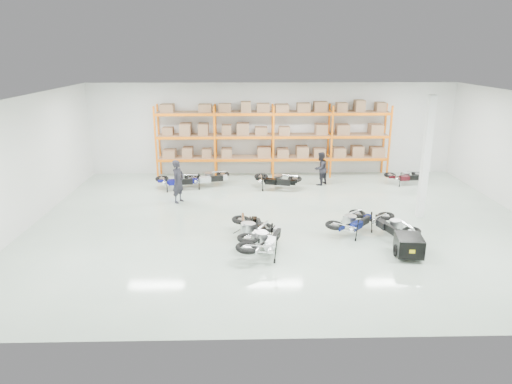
{
  "coord_description": "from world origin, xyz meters",
  "views": [
    {
      "loc": [
        -1.36,
        -15.48,
        5.99
      ],
      "look_at": [
        -0.97,
        0.2,
        1.1
      ],
      "focal_mm": 32.0,
      "sensor_mm": 36.0,
      "label": 1
    }
  ],
  "objects_px": {
    "moto_black_far_left": "(252,225)",
    "moto_back_c": "(277,177)",
    "moto_silver_left": "(263,235)",
    "moto_back_d": "(406,174)",
    "person_left": "(178,181)",
    "moto_touring_right": "(393,221)",
    "moto_blue_centre": "(352,218)",
    "trailer": "(409,245)",
    "moto_back_b": "(208,175)",
    "person_back": "(320,169)",
    "moto_back_a": "(178,177)"
  },
  "relations": [
    {
      "from": "moto_silver_left",
      "to": "moto_back_b",
      "type": "distance_m",
      "value": 7.66
    },
    {
      "from": "moto_back_a",
      "to": "moto_back_b",
      "type": "distance_m",
      "value": 1.36
    },
    {
      "from": "moto_back_d",
      "to": "moto_back_c",
      "type": "bearing_deg",
      "value": 90.7
    },
    {
      "from": "trailer",
      "to": "moto_back_b",
      "type": "distance_m",
      "value": 10.15
    },
    {
      "from": "moto_blue_centre",
      "to": "moto_black_far_left",
      "type": "xyz_separation_m",
      "value": [
        -3.41,
        -0.7,
        0.05
      ]
    },
    {
      "from": "moto_back_c",
      "to": "person_left",
      "type": "distance_m",
      "value": 4.5
    },
    {
      "from": "moto_blue_centre",
      "to": "moto_back_c",
      "type": "height_order",
      "value": "moto_back_c"
    },
    {
      "from": "moto_blue_centre",
      "to": "moto_black_far_left",
      "type": "height_order",
      "value": "moto_black_far_left"
    },
    {
      "from": "moto_black_far_left",
      "to": "moto_back_c",
      "type": "relative_size",
      "value": 1.04
    },
    {
      "from": "moto_black_far_left",
      "to": "trailer",
      "type": "relative_size",
      "value": 1.19
    },
    {
      "from": "moto_blue_centre",
      "to": "moto_back_b",
      "type": "relative_size",
      "value": 1.0
    },
    {
      "from": "moto_blue_centre",
      "to": "moto_back_b",
      "type": "bearing_deg",
      "value": -3.85
    },
    {
      "from": "moto_back_c",
      "to": "moto_back_d",
      "type": "xyz_separation_m",
      "value": [
        6.05,
        0.65,
        -0.08
      ]
    },
    {
      "from": "moto_black_far_left",
      "to": "moto_back_b",
      "type": "distance_m",
      "value": 6.75
    },
    {
      "from": "trailer",
      "to": "moto_back_d",
      "type": "distance_m",
      "value": 8.2
    },
    {
      "from": "moto_blue_centre",
      "to": "moto_touring_right",
      "type": "bearing_deg",
      "value": -150.06
    },
    {
      "from": "moto_back_b",
      "to": "moto_back_d",
      "type": "xyz_separation_m",
      "value": [
        9.17,
        0.1,
        -0.05
      ]
    },
    {
      "from": "moto_back_c",
      "to": "moto_back_a",
      "type": "bearing_deg",
      "value": 104.74
    },
    {
      "from": "moto_back_c",
      "to": "person_left",
      "type": "xyz_separation_m",
      "value": [
        -4.14,
        -1.72,
        0.31
      ]
    },
    {
      "from": "moto_back_a",
      "to": "moto_back_d",
      "type": "xyz_separation_m",
      "value": [
        10.46,
        0.51,
        -0.04
      ]
    },
    {
      "from": "moto_black_far_left",
      "to": "moto_touring_right",
      "type": "height_order",
      "value": "moto_black_far_left"
    },
    {
      "from": "moto_touring_right",
      "to": "person_left",
      "type": "relative_size",
      "value": 1.0
    },
    {
      "from": "moto_black_far_left",
      "to": "moto_back_c",
      "type": "height_order",
      "value": "moto_black_far_left"
    },
    {
      "from": "moto_silver_left",
      "to": "moto_back_d",
      "type": "xyz_separation_m",
      "value": [
        6.92,
        7.42,
        -0.11
      ]
    },
    {
      "from": "moto_silver_left",
      "to": "moto_black_far_left",
      "type": "height_order",
      "value": "moto_silver_left"
    },
    {
      "from": "person_left",
      "to": "moto_back_d",
      "type": "bearing_deg",
      "value": -50.61
    },
    {
      "from": "moto_silver_left",
      "to": "moto_blue_centre",
      "type": "bearing_deg",
      "value": -134.5
    },
    {
      "from": "moto_touring_right",
      "to": "moto_back_a",
      "type": "height_order",
      "value": "same"
    },
    {
      "from": "moto_black_far_left",
      "to": "moto_back_a",
      "type": "distance_m",
      "value": 6.86
    },
    {
      "from": "moto_black_far_left",
      "to": "trailer",
      "type": "distance_m",
      "value": 4.87
    },
    {
      "from": "moto_black_far_left",
      "to": "moto_back_b",
      "type": "height_order",
      "value": "moto_black_far_left"
    },
    {
      "from": "moto_blue_centre",
      "to": "moto_back_c",
      "type": "distance_m",
      "value": 5.67
    },
    {
      "from": "moto_silver_left",
      "to": "moto_touring_right",
      "type": "height_order",
      "value": "moto_silver_left"
    },
    {
      "from": "moto_touring_right",
      "to": "person_left",
      "type": "distance_m",
      "value": 8.54
    },
    {
      "from": "person_back",
      "to": "moto_back_c",
      "type": "bearing_deg",
      "value": -25.44
    },
    {
      "from": "moto_blue_centre",
      "to": "person_back",
      "type": "xyz_separation_m",
      "value": [
        -0.14,
        5.91,
        0.22
      ]
    },
    {
      "from": "person_left",
      "to": "moto_touring_right",
      "type": "bearing_deg",
      "value": -90.33
    },
    {
      "from": "moto_touring_right",
      "to": "moto_back_d",
      "type": "distance_m",
      "value": 6.7
    },
    {
      "from": "moto_silver_left",
      "to": "moto_back_c",
      "type": "relative_size",
      "value": 1.07
    },
    {
      "from": "moto_silver_left",
      "to": "moto_back_a",
      "type": "distance_m",
      "value": 7.76
    },
    {
      "from": "person_left",
      "to": "moto_back_c",
      "type": "bearing_deg",
      "value": -41.16
    },
    {
      "from": "moto_black_far_left",
      "to": "moto_silver_left",
      "type": "bearing_deg",
      "value": 104.93
    },
    {
      "from": "moto_back_d",
      "to": "person_left",
      "type": "height_order",
      "value": "person_left"
    },
    {
      "from": "moto_touring_right",
      "to": "moto_back_a",
      "type": "relative_size",
      "value": 1.0
    },
    {
      "from": "person_back",
      "to": "moto_back_a",
      "type": "bearing_deg",
      "value": -38.95
    },
    {
      "from": "moto_black_far_left",
      "to": "moto_touring_right",
      "type": "distance_m",
      "value": 4.72
    },
    {
      "from": "moto_blue_centre",
      "to": "moto_back_a",
      "type": "distance_m",
      "value": 8.52
    },
    {
      "from": "moto_back_c",
      "to": "person_back",
      "type": "bearing_deg",
      "value": -55.17
    },
    {
      "from": "person_left",
      "to": "moto_blue_centre",
      "type": "bearing_deg",
      "value": -92.7
    },
    {
      "from": "moto_black_far_left",
      "to": "person_left",
      "type": "height_order",
      "value": "person_left"
    }
  ]
}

